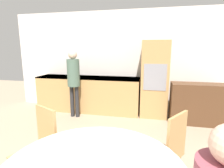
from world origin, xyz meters
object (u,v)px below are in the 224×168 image
object	(u,v)px
chair_far_left	(40,145)
cup	(101,150)
sideboard	(198,104)
person_standing	(73,76)
oven_unit	(154,79)
chair_far_right	(168,149)

from	to	relation	value
chair_far_left	cup	size ratio (longest dim) A/B	9.79
sideboard	cup	xyz separation A→B (m)	(-1.44, -2.71, 0.34)
chair_far_left	person_standing	distance (m)	2.27
oven_unit	chair_far_right	xyz separation A→B (m)	(0.11, -2.43, -0.38)
oven_unit	chair_far_right	world-z (taller)	oven_unit
oven_unit	chair_far_left	size ratio (longest dim) A/B	1.91
person_standing	cup	world-z (taller)	person_standing
oven_unit	person_standing	world-z (taller)	oven_unit
chair_far_left	person_standing	size ratio (longest dim) A/B	0.60
chair_far_left	cup	xyz separation A→B (m)	(0.83, -0.36, 0.26)
chair_far_left	chair_far_right	world-z (taller)	same
chair_far_left	chair_far_right	size ratio (longest dim) A/B	1.00
oven_unit	sideboard	size ratio (longest dim) A/B	1.55
oven_unit	chair_far_right	size ratio (longest dim) A/B	1.91
person_standing	cup	bearing A→B (deg)	-61.27
sideboard	chair_far_left	distance (m)	3.27
sideboard	chair_far_right	distance (m)	2.30
sideboard	cup	distance (m)	3.09
sideboard	chair_far_left	bearing A→B (deg)	-133.93
sideboard	chair_far_left	world-z (taller)	chair_far_left
oven_unit	chair_far_right	bearing A→B (deg)	-87.47
oven_unit	chair_far_left	xyz separation A→B (m)	(-1.32, -2.64, -0.38)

